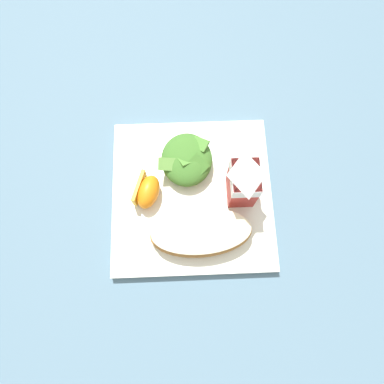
# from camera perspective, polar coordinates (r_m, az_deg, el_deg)

# --- Properties ---
(ground) EXTENTS (3.00, 3.00, 0.00)m
(ground) POSITION_cam_1_polar(r_m,az_deg,el_deg) (0.63, -0.00, -0.69)
(ground) COLOR slate
(white_plate) EXTENTS (0.28, 0.28, 0.02)m
(white_plate) POSITION_cam_1_polar(r_m,az_deg,el_deg) (0.62, -0.00, -0.48)
(white_plate) COLOR white
(white_plate) RESTS_ON ground
(cheesy_pizza_bread) EXTENTS (0.09, 0.17, 0.04)m
(cheesy_pizza_bread) POSITION_cam_1_polar(r_m,az_deg,el_deg) (0.58, 1.51, -6.67)
(cheesy_pizza_bread) COLOR #A87038
(cheesy_pizza_bread) RESTS_ON white_plate
(green_salad_pile) EXTENTS (0.10, 0.09, 0.04)m
(green_salad_pile) POSITION_cam_1_polar(r_m,az_deg,el_deg) (0.61, -0.87, 5.35)
(green_salad_pile) COLOR #3D7028
(green_salad_pile) RESTS_ON white_plate
(milk_carton) EXTENTS (0.06, 0.04, 0.11)m
(milk_carton) POSITION_cam_1_polar(r_m,az_deg,el_deg) (0.57, 8.46, 1.74)
(milk_carton) COLOR #B7332D
(milk_carton) RESTS_ON white_plate
(orange_wedge_front) EXTENTS (0.07, 0.05, 0.04)m
(orange_wedge_front) POSITION_cam_1_polar(r_m,az_deg,el_deg) (0.60, -7.33, 0.33)
(orange_wedge_front) COLOR orange
(orange_wedge_front) RESTS_ON white_plate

